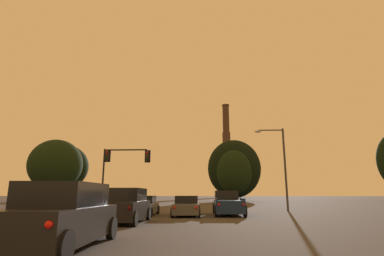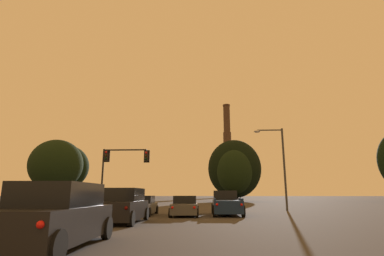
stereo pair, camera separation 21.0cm
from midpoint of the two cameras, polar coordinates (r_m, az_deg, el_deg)
sedan_left_lane_front at (r=23.61m, az=-9.31°, el=-14.45°), size 2.10×4.75×1.43m
sedan_center_lane_front at (r=22.63m, az=-1.06°, el=-14.70°), size 2.08×4.74×1.43m
suv_left_lane_second at (r=17.47m, az=-12.63°, el=-14.29°), size 2.16×4.93×1.86m
suv_left_lane_third at (r=9.87m, az=-23.78°, el=-15.12°), size 2.25×4.96×1.86m
pickup_truck_right_lane_front at (r=23.85m, az=6.78°, el=-14.18°), size 2.20×5.51×1.82m
traffic_light_far_right at (r=67.93m, az=9.09°, el=-10.51°), size 0.78×0.50×5.72m
traffic_light_overhead_left at (r=30.91m, az=-13.69°, el=-6.53°), size 4.83×0.50×6.00m
street_lamp at (r=30.75m, az=16.45°, el=-5.69°), size 2.90×0.36×7.98m
smokestack at (r=159.04m, az=6.87°, el=-6.00°), size 7.81×7.81×49.46m
treeline_left_mid at (r=70.87m, az=-24.42°, el=-6.42°), size 11.29×10.16×13.16m
treeline_right_mid at (r=64.89m, az=8.18°, el=-8.12°), size 7.77×6.99×11.19m
treeline_center_right at (r=67.77m, az=8.18°, el=-7.65°), size 11.69×10.52×13.54m
treeline_far_right at (r=76.31m, az=-22.76°, el=-6.90°), size 10.30×9.27×12.85m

